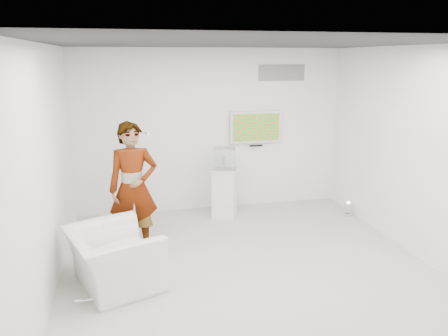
# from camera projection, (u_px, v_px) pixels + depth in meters

# --- Properties ---
(room) EXTENTS (5.01, 5.01, 3.00)m
(room) POSITION_uv_depth(u_px,v_px,m) (248.00, 161.00, 5.76)
(room) COLOR #AAA49C
(room) RESTS_ON ground
(tv) EXTENTS (1.00, 0.08, 0.60)m
(tv) POSITION_uv_depth(u_px,v_px,m) (256.00, 127.00, 8.24)
(tv) COLOR silver
(tv) RESTS_ON room
(logo_decal) EXTENTS (0.90, 0.02, 0.30)m
(logo_decal) POSITION_uv_depth(u_px,v_px,m) (282.00, 73.00, 8.14)
(logo_decal) COLOR slate
(logo_decal) RESTS_ON room
(person) EXTENTS (0.74, 0.50, 1.95)m
(person) POSITION_uv_depth(u_px,v_px,m) (133.00, 188.00, 6.37)
(person) COLOR white
(person) RESTS_ON room
(armchair) EXTENTS (1.33, 1.42, 0.74)m
(armchair) POSITION_uv_depth(u_px,v_px,m) (114.00, 258.00, 5.50)
(armchair) COLOR white
(armchair) RESTS_ON room
(pedestal) EXTENTS (0.58, 0.58, 0.90)m
(pedestal) POSITION_uv_depth(u_px,v_px,m) (224.00, 193.00, 7.89)
(pedestal) COLOR white
(pedestal) RESTS_ON room
(floor_uplight) EXTENTS (0.19, 0.19, 0.26)m
(floor_uplight) POSITION_uv_depth(u_px,v_px,m) (348.00, 209.00, 8.01)
(floor_uplight) COLOR silver
(floor_uplight) RESTS_ON room
(vitrine) EXTENTS (0.42, 0.42, 0.37)m
(vitrine) POSITION_uv_depth(u_px,v_px,m) (224.00, 158.00, 7.74)
(vitrine) COLOR white
(vitrine) RESTS_ON pedestal
(console) EXTENTS (0.08, 0.17, 0.23)m
(console) POSITION_uv_depth(u_px,v_px,m) (224.00, 162.00, 7.75)
(console) COLOR white
(console) RESTS_ON pedestal
(wii_remote) EXTENTS (0.08, 0.16, 0.04)m
(wii_remote) POSITION_uv_depth(u_px,v_px,m) (147.00, 133.00, 6.38)
(wii_remote) COLOR white
(wii_remote) RESTS_ON person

